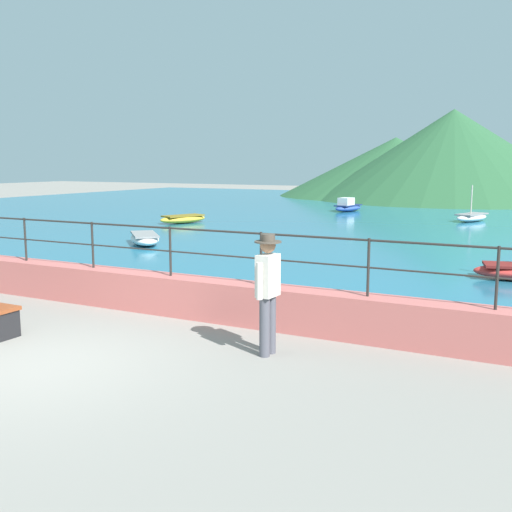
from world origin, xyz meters
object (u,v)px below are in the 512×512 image
boat_5 (145,238)px  boat_7 (183,219)px  person_walking (268,288)px  boat_4 (348,206)px  boat_3 (472,217)px

boat_5 → boat_7: bearing=113.9°
person_walking → boat_4: (-7.06, 24.27, -0.65)m
person_walking → boat_7: bearing=128.0°
boat_3 → boat_7: bearing=-149.1°
boat_4 → boat_7: 10.55m
person_walking → boat_7: (-11.46, 14.68, -0.72)m
boat_3 → boat_7: 13.17m
boat_7 → person_walking: bearing=-52.0°
boat_4 → boat_7: (-4.40, -9.59, -0.07)m
person_walking → boat_4: 25.29m
boat_3 → boat_5: size_ratio=1.08×
person_walking → boat_4: size_ratio=0.72×
person_walking → boat_4: person_walking is taller
person_walking → boat_5: bearing=136.2°
person_walking → boat_3: size_ratio=0.71×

